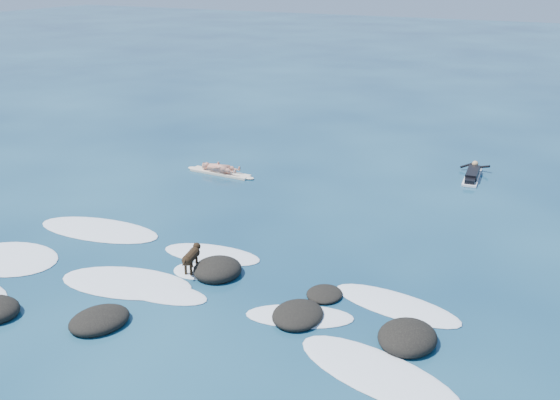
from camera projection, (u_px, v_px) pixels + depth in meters
The scene contains 6 objects.
ground at pixel (197, 284), 15.26m from camera, with size 160.00×160.00×0.00m, color #0A2642.
reef_rocks at pixel (180, 327), 13.27m from camera, with size 14.27×6.69×0.56m.
breaking_foam at pixel (143, 283), 15.30m from camera, with size 13.62×7.02×0.12m.
standing_surfer_rig at pixel (220, 157), 22.99m from camera, with size 2.90×0.57×1.65m.
paddling_surfer_rig at pixel (472, 174), 22.75m from camera, with size 1.10×2.47×0.43m.
dog at pixel (192, 256), 15.71m from camera, with size 0.42×1.08×0.69m.
Camera 1 is at (8.07, -11.03, 7.38)m, focal length 40.00 mm.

